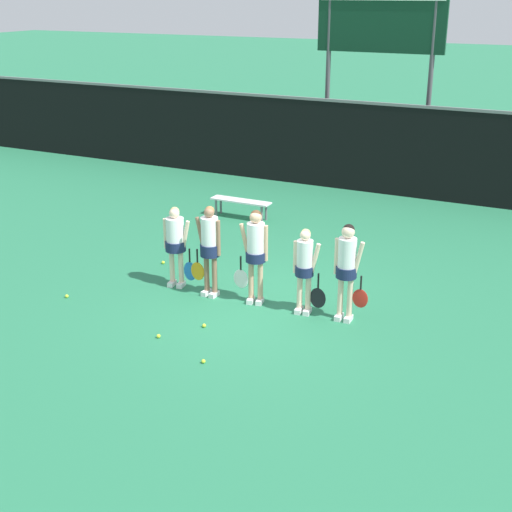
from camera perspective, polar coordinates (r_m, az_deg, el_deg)
ground_plane at (r=13.44m, az=-0.19°, el=-3.72°), size 140.00×140.00×0.00m
fence_windscreen at (r=20.58m, az=10.51°, el=8.41°), size 60.00×0.08×2.59m
scoreboard at (r=21.86m, az=9.90°, el=17.13°), size 3.81×0.15×5.58m
bench_courtside at (r=18.27m, az=-1.23°, el=4.28°), size 1.61×0.36×0.47m
player_0 at (r=13.92m, az=-6.44°, el=1.27°), size 0.68×0.40×1.62m
player_1 at (r=13.39m, az=-3.74°, el=1.00°), size 0.66×0.37×1.78m
player_2 at (r=13.03m, az=-0.06°, el=0.62°), size 0.65×0.37×1.81m
player_3 at (r=12.69m, az=3.95°, el=-0.77°), size 0.63×0.33×1.60m
player_4 at (r=12.44m, az=7.30°, el=-0.62°), size 0.65×0.37×1.78m
tennis_ball_0 at (r=12.50m, az=-4.17°, el=-5.57°), size 0.07×0.07×0.07m
tennis_ball_1 at (r=11.37m, az=-4.23°, el=-8.40°), size 0.07×0.07×0.07m
tennis_ball_2 at (r=15.40m, az=-7.44°, el=-0.51°), size 0.07×0.07×0.07m
tennis_ball_3 at (r=12.22m, az=-7.81°, el=-6.37°), size 0.07×0.07×0.07m
tennis_ball_4 at (r=14.09m, az=-14.90°, el=-3.12°), size 0.07×0.07×0.07m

